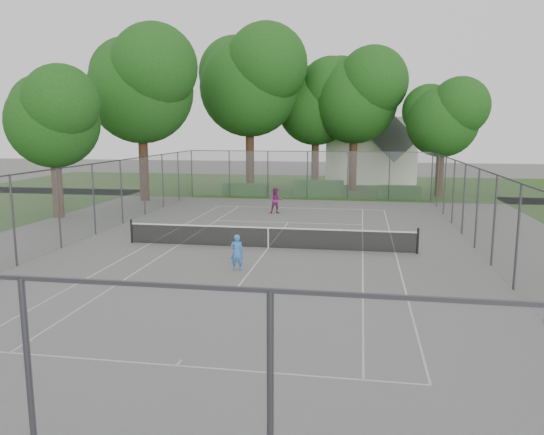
% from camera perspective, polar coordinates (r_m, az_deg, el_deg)
% --- Properties ---
extents(ground, '(120.00, 120.00, 0.00)m').
position_cam_1_polar(ground, '(23.42, -0.41, -3.30)').
color(ground, '#5E5D5A').
rests_on(ground, ground).
extents(grass_far, '(60.00, 20.00, 0.00)m').
position_cam_1_polar(grass_far, '(48.93, 4.86, 3.47)').
color(grass_far, '#224513').
rests_on(grass_far, ground).
extents(court_markings, '(11.03, 23.83, 0.01)m').
position_cam_1_polar(court_markings, '(23.42, -0.41, -3.29)').
color(court_markings, beige).
rests_on(court_markings, ground).
extents(tennis_net, '(12.87, 0.10, 1.10)m').
position_cam_1_polar(tennis_net, '(23.32, -0.41, -2.08)').
color(tennis_net, black).
rests_on(tennis_net, ground).
extents(perimeter_fence, '(18.08, 34.08, 3.52)m').
position_cam_1_polar(perimeter_fence, '(23.09, -0.41, 1.08)').
color(perimeter_fence, '#38383D').
rests_on(perimeter_fence, ground).
extents(tree_far_left, '(9.30, 8.49, 13.37)m').
position_cam_1_polar(tree_far_left, '(44.32, -2.32, 14.76)').
color(tree_far_left, '#361E13').
rests_on(tree_far_left, ground).
extents(tree_far_midleft, '(7.72, 7.05, 11.09)m').
position_cam_1_polar(tree_far_midleft, '(46.62, 4.86, 12.55)').
color(tree_far_midleft, '#361E13').
rests_on(tree_far_midleft, ground).
extents(tree_far_midright, '(8.14, 7.43, 11.70)m').
position_cam_1_polar(tree_far_midright, '(45.23, 9.02, 13.09)').
color(tree_far_midright, '#361E13').
rests_on(tree_far_midright, ground).
extents(tree_far_right, '(6.24, 5.69, 8.96)m').
position_cam_1_polar(tree_far_right, '(42.71, 18.00, 10.41)').
color(tree_far_right, '#361E13').
rests_on(tree_far_right, ground).
extents(tree_side_back, '(8.53, 7.79, 12.26)m').
position_cam_1_polar(tree_side_back, '(39.54, -13.87, 14.00)').
color(tree_side_back, '#361E13').
rests_on(tree_side_back, ground).
extents(tree_side_front, '(6.08, 5.55, 8.74)m').
position_cam_1_polar(tree_side_front, '(33.41, -22.49, 10.23)').
color(tree_side_front, '#361E13').
rests_on(tree_side_front, ground).
extents(hedge_left, '(3.57, 1.07, 0.89)m').
position_cam_1_polar(hedge_left, '(41.81, -2.85, 3.05)').
color(hedge_left, '#1B4C18').
rests_on(hedge_left, ground).
extents(hedge_mid, '(3.80, 1.09, 1.19)m').
position_cam_1_polar(hedge_mid, '(41.30, 5.05, 3.16)').
color(hedge_mid, '#1B4C18').
rests_on(hedge_mid, ground).
extents(hedge_right, '(3.13, 1.15, 0.94)m').
position_cam_1_polar(hedge_right, '(40.84, 13.52, 2.67)').
color(hedge_right, '#1B4C18').
rests_on(hedge_right, ground).
extents(house, '(8.26, 6.40, 10.28)m').
position_cam_1_polar(house, '(52.41, 10.61, 8.29)').
color(house, white).
rests_on(house, ground).
extents(girl_player, '(0.54, 0.40, 1.36)m').
position_cam_1_polar(girl_player, '(19.75, -3.80, -3.75)').
color(girl_player, '#3774D0').
rests_on(girl_player, ground).
extents(woman_player, '(0.86, 0.71, 1.61)m').
position_cam_1_polar(woman_player, '(32.66, 0.42, 1.84)').
color(woman_player, '#7C295E').
rests_on(woman_player, ground).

